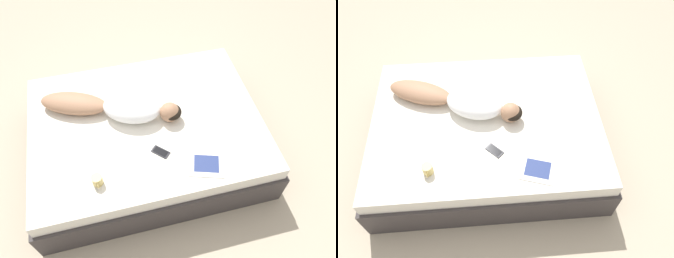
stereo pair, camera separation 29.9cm
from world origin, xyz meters
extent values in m
plane|color=#B7A88E|center=(0.00, 0.00, 0.00)|extent=(12.00, 12.00, 0.00)
cube|color=#383333|center=(0.00, 0.00, 0.19)|extent=(1.72, 2.25, 0.37)
cube|color=silver|center=(0.00, 0.00, 0.44)|extent=(1.66, 2.19, 0.15)
ellipsoid|color=#A37556|center=(-0.31, -0.63, 0.60)|extent=(0.48, 0.71, 0.16)
ellipsoid|color=white|center=(-0.10, -0.10, 0.62)|extent=(0.53, 0.64, 0.21)
ellipsoid|color=black|center=(0.04, 0.25, 0.62)|extent=(0.24, 0.24, 0.10)
sphere|color=#A37556|center=(0.03, 0.23, 0.61)|extent=(0.19, 0.19, 0.19)
cube|color=white|center=(0.35, 0.49, 0.52)|extent=(0.34, 0.37, 0.01)
cube|color=white|center=(0.60, 0.42, 0.52)|extent=(0.34, 0.37, 0.01)
cube|color=navy|center=(0.60, 0.42, 0.53)|extent=(0.23, 0.25, 0.00)
cylinder|color=tan|center=(0.55, -0.51, 0.57)|extent=(0.09, 0.09, 0.09)
cylinder|color=black|center=(0.55, -0.51, 0.60)|extent=(0.08, 0.08, 0.01)
torus|color=tan|center=(0.60, -0.51, 0.57)|extent=(0.06, 0.01, 0.06)
cube|color=black|center=(0.38, 0.06, 0.52)|extent=(0.17, 0.17, 0.01)
cube|color=black|center=(0.38, 0.06, 0.53)|extent=(0.14, 0.14, 0.00)
camera|label=1|loc=(1.94, -0.26, 2.96)|focal=35.00mm
camera|label=2|loc=(1.99, 0.03, 2.96)|focal=35.00mm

